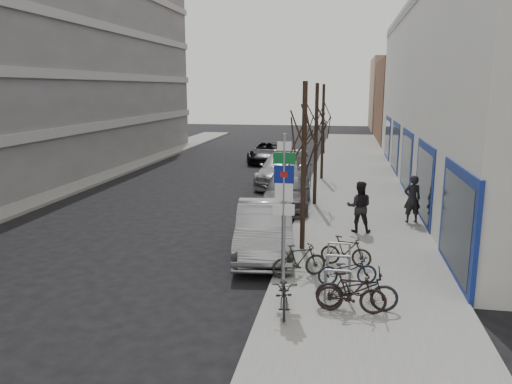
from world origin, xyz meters
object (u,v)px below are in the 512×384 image
at_px(bike_mid_curb, 348,267).
at_px(bike_far_inner, 346,251).
at_px(tree_near, 304,127).
at_px(parked_car_front, 264,229).
at_px(meter_front, 287,229).
at_px(parked_car_back, 283,169).
at_px(meter_mid, 302,194).
at_px(pedestrian_near, 412,199).
at_px(lane_car, 268,152).
at_px(bike_rack, 338,266).
at_px(bike_far_curb, 357,286).
at_px(tree_far, 323,109).
at_px(bike_near_left, 285,291).
at_px(meter_back, 311,172).
at_px(bike_mid_inner, 299,260).
at_px(highway_sign_pole, 284,203).
at_px(bike_near_right, 351,292).
at_px(parked_car_mid, 287,190).
at_px(pedestrian_far, 359,206).
at_px(tree_mid, 317,116).

relative_size(bike_mid_curb, bike_far_inner, 1.05).
height_order(tree_near, parked_car_front, tree_near).
distance_m(tree_near, bike_far_inner, 4.02).
xyz_separation_m(meter_front, parked_car_back, (-1.64, 12.08, -0.07)).
relative_size(meter_mid, pedestrian_near, 0.68).
height_order(tree_near, lane_car, tree_near).
bearing_deg(bike_rack, bike_mid_curb, 7.05).
bearing_deg(bike_far_curb, parked_car_front, 33.11).
bearing_deg(tree_far, bike_near_left, -90.04).
relative_size(meter_back, bike_mid_inner, 0.80).
height_order(tree_near, parked_car_back, tree_near).
xyz_separation_m(meter_back, bike_mid_inner, (0.58, -13.01, -0.29)).
height_order(highway_sign_pole, bike_far_curb, highway_sign_pole).
height_order(bike_rack, bike_far_inner, bike_far_inner).
distance_m(bike_far_curb, parked_car_back, 16.39).
height_order(bike_near_right, bike_far_inner, bike_near_right).
distance_m(tree_far, bike_far_inner, 14.90).
bearing_deg(bike_near_right, tree_far, 6.03).
height_order(bike_mid_curb, bike_far_inner, bike_mid_curb).
distance_m(tree_far, parked_car_mid, 7.92).
xyz_separation_m(bike_mid_inner, bike_far_inner, (1.27, 1.09, -0.02)).
bearing_deg(parked_car_mid, bike_near_right, -77.87).
distance_m(bike_rack, meter_back, 13.50).
bearing_deg(bike_near_left, tree_near, 82.42).
bearing_deg(pedestrian_far, pedestrian_near, -140.10).
bearing_deg(tree_far, bike_rack, -85.68).
distance_m(highway_sign_pole, parked_car_mid, 9.57).
bearing_deg(bike_rack, bike_near_right, -78.82).
height_order(parked_car_back, pedestrian_near, pedestrian_near).
distance_m(bike_mid_inner, parked_car_back, 14.27).
distance_m(meter_front, bike_far_curb, 4.41).
height_order(bike_mid_curb, pedestrian_far, pedestrian_far).
bearing_deg(bike_far_inner, bike_near_right, -166.92).
height_order(highway_sign_pole, bike_near_left, highway_sign_pole).
xyz_separation_m(bike_near_left, bike_far_inner, (1.41, 3.31, -0.03)).
bearing_deg(highway_sign_pole, tree_near, 86.74).
distance_m(tree_far, parked_car_front, 13.76).
distance_m(bike_far_inner, parked_car_back, 13.47).
xyz_separation_m(bike_rack, pedestrian_near, (2.70, 6.86, 0.42)).
relative_size(tree_near, bike_far_inner, 3.62).
xyz_separation_m(bike_rack, bike_far_inner, (0.20, 1.48, -0.05)).
bearing_deg(bike_rack, bike_far_curb, -72.89).
bearing_deg(pedestrian_near, bike_far_inner, 50.39).
bearing_deg(parked_car_back, tree_near, -77.57).
distance_m(bike_mid_inner, parked_car_front, 2.58).
xyz_separation_m(tree_mid, parked_car_back, (-2.09, 5.08, -3.25)).
relative_size(bike_mid_curb, parked_car_mid, 0.32).
bearing_deg(meter_mid, tree_near, -84.86).
xyz_separation_m(tree_near, bike_far_curb, (1.65, -4.37, -3.36)).
bearing_deg(tree_far, lane_car, 121.21).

